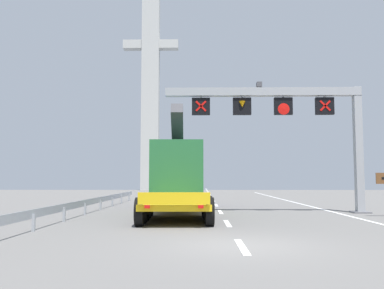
# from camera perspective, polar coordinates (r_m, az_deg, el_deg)

# --- Properties ---
(ground) EXTENTS (112.00, 112.00, 0.00)m
(ground) POSITION_cam_1_polar(r_m,az_deg,el_deg) (11.71, 6.49, -13.65)
(ground) COLOR slate
(lane_markings) EXTENTS (0.20, 71.81, 0.01)m
(lane_markings) POSITION_cam_1_polar(r_m,az_deg,el_deg) (40.18, 2.69, -7.31)
(lane_markings) COLOR silver
(lane_markings) RESTS_ON ground
(edge_line_right) EXTENTS (0.20, 63.00, 0.01)m
(edge_line_right) POSITION_cam_1_polar(r_m,az_deg,el_deg) (24.68, 18.41, -8.70)
(edge_line_right) COLOR silver
(edge_line_right) RESTS_ON ground
(overhead_lane_gantry) EXTENTS (10.88, 0.90, 7.09)m
(overhead_lane_gantry) POSITION_cam_1_polar(r_m,az_deg,el_deg) (23.18, 13.13, 4.42)
(overhead_lane_gantry) COLOR #9EA0A5
(overhead_lane_gantry) RESTS_ON ground
(heavy_haul_truck_yellow) EXTENTS (3.36, 14.12, 5.30)m
(heavy_haul_truck_yellow) POSITION_cam_1_polar(r_m,az_deg,el_deg) (23.46, -1.82, -4.31)
(heavy_haul_truck_yellow) COLOR yellow
(heavy_haul_truck_yellow) RESTS_ON ground
(guardrail_left) EXTENTS (0.13, 25.79, 0.76)m
(guardrail_left) POSITION_cam_1_polar(r_m,az_deg,el_deg) (23.18, -13.54, -7.71)
(guardrail_left) COLOR #999EA3
(guardrail_left) RESTS_ON ground
(bridge_pylon_distant) EXTENTS (9.00, 2.00, 38.23)m
(bridge_pylon_distant) POSITION_cam_1_polar(r_m,az_deg,el_deg) (69.04, -5.70, 10.15)
(bridge_pylon_distant) COLOR #B7B7B2
(bridge_pylon_distant) RESTS_ON ground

